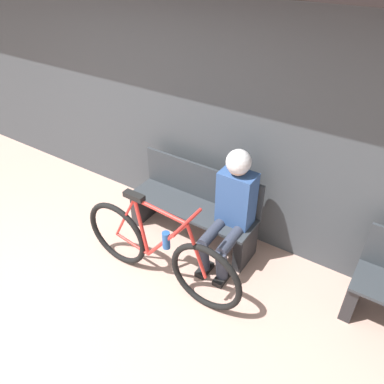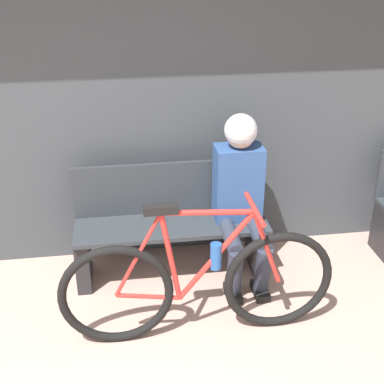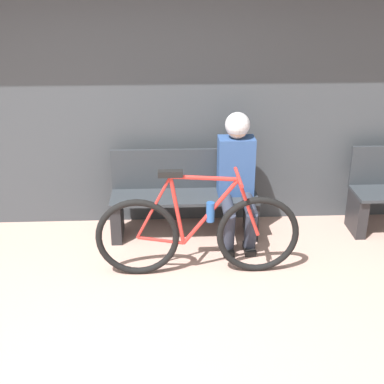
% 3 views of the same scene
% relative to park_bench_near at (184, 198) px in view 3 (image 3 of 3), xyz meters
% --- Properties ---
extents(ground_plane, '(24.00, 24.00, 0.00)m').
position_rel_park_bench_near_xyz_m(ground_plane, '(-0.60, -1.89, -0.38)').
color(ground_plane, tan).
extents(storefront_wall, '(12.00, 0.56, 3.20)m').
position_rel_park_bench_near_xyz_m(storefront_wall, '(-0.60, 0.36, 1.29)').
color(storefront_wall, '#3D4247').
rests_on(storefront_wall, ground_plane).
extents(park_bench_near, '(1.40, 0.42, 0.83)m').
position_rel_park_bench_near_xyz_m(park_bench_near, '(0.00, 0.00, 0.00)').
color(park_bench_near, '#2D3338').
rests_on(park_bench_near, ground_plane).
extents(bicycle, '(1.73, 0.40, 0.95)m').
position_rel_park_bench_near_xyz_m(bicycle, '(0.09, -0.74, 0.00)').
color(bicycle, black).
rests_on(bicycle, ground_plane).
extents(person_seated, '(0.34, 0.61, 1.23)m').
position_rel_park_bench_near_xyz_m(person_seated, '(0.49, -0.10, 0.33)').
color(person_seated, '#2D3342').
rests_on(person_seated, ground_plane).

